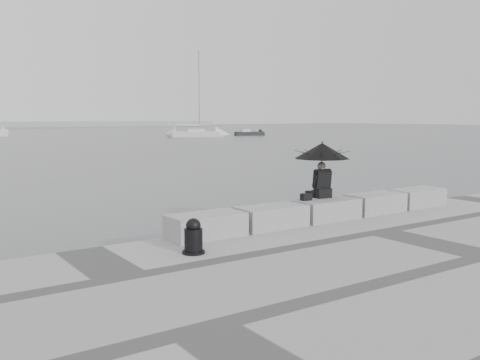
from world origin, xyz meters
TOP-DOWN VIEW (x-y plane):
  - ground at (0.00, 0.00)m, footprint 360.00×360.00m
  - stone_block_far_left at (-3.40, -0.45)m, footprint 1.60×0.80m
  - stone_block_left at (-1.70, -0.45)m, footprint 1.60×0.80m
  - stone_block_centre at (0.00, -0.45)m, footprint 1.60×0.80m
  - stone_block_right at (1.70, -0.45)m, footprint 1.60×0.80m
  - stone_block_far_right at (3.40, -0.45)m, footprint 1.60×0.80m
  - seated_person at (0.09, -0.16)m, footprint 1.37×1.37m
  - bag at (-0.52, -0.28)m, footprint 0.26×0.15m
  - mooring_bollard at (-4.27, -1.47)m, footprint 0.42×0.42m
  - sailboat_right at (31.20, 60.55)m, footprint 7.23×5.87m
  - small_motorboat at (41.41, 61.19)m, footprint 4.94×2.86m

SIDE VIEW (x-z plane):
  - ground at x=0.00m, z-range 0.00..0.00m
  - small_motorboat at x=41.41m, z-range -0.23..0.87m
  - sailboat_right at x=31.20m, z-range -5.92..6.98m
  - stone_block_far_left at x=-3.40m, z-range 0.50..1.00m
  - stone_block_left at x=-1.70m, z-range 0.50..1.00m
  - stone_block_centre at x=0.00m, z-range 0.50..1.00m
  - stone_block_right at x=1.70m, z-range 0.50..1.00m
  - stone_block_far_right at x=3.40m, z-range 0.50..1.00m
  - mooring_bollard at x=-4.27m, z-range 0.45..1.11m
  - bag at x=-0.52m, z-range 1.00..1.17m
  - seated_person at x=0.09m, z-range 1.34..2.73m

